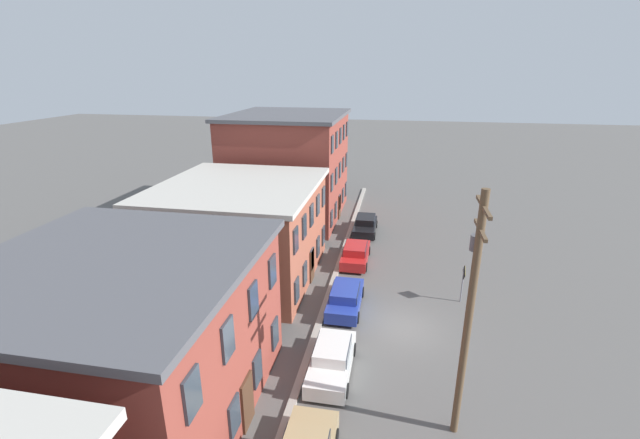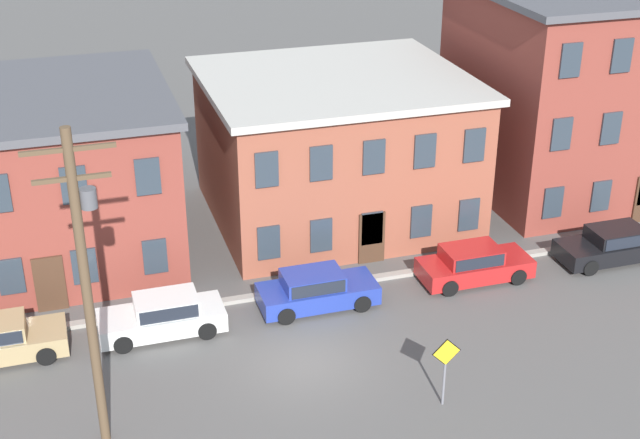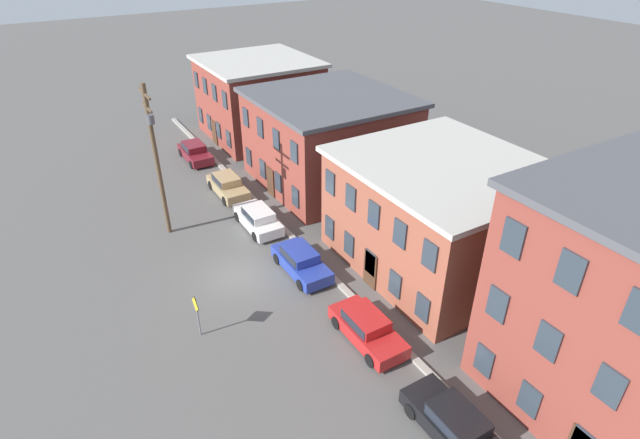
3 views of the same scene
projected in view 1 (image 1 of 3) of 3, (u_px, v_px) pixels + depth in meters
ground_plane at (401, 328)px, 23.40m from camera, size 200.00×200.00×0.00m
kerb_strip at (321, 318)px, 24.15m from camera, size 56.00×0.36×0.16m
apartment_midblock at (123, 338)px, 16.78m from camera, size 10.82×10.40×6.80m
apartment_far at (241, 230)px, 28.41m from camera, size 11.17×10.00×6.44m
apartment_annex at (289, 166)px, 39.83m from camera, size 12.19×10.09×9.60m
car_white at (332, 358)px, 19.77m from camera, size 4.40×1.92×1.43m
car_blue at (345, 297)px, 25.03m from camera, size 4.40×1.92×1.43m
car_red at (356, 253)px, 31.03m from camera, size 4.40×1.92×1.43m
car_black at (365, 224)px, 36.69m from camera, size 4.40×1.92×1.43m
caution_sign at (463, 278)px, 25.48m from camera, size 0.96×0.08×2.44m
utility_pole at (470, 307)px, 14.98m from camera, size 2.40×0.44×9.81m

